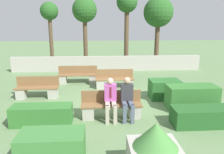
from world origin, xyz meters
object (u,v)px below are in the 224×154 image
bench_left_side (78,77)px  planter_corner_left (155,152)px  tree_leftmost (49,15)px  bench_back (37,90)px  bench_right_side (114,81)px  tree_center_left (85,12)px  person_seated_woman (127,97)px  tree_rightmost (158,13)px  person_seated_man (111,97)px  bench_front (112,107)px  tree_center_right (127,6)px

bench_left_side → planter_corner_left: bearing=-79.5°
tree_leftmost → bench_back: bearing=-84.2°
bench_right_side → tree_center_left: (-1.59, 5.24, 3.37)m
person_seated_woman → bench_right_side: bearing=92.3°
bench_left_side → tree_rightmost: bearing=35.0°
bench_left_side → bench_back: same height
bench_back → person_seated_man: size_ratio=1.29×
bench_front → tree_center_right: bearing=79.6°
tree_center_left → bench_left_side: bearing=-92.7°
bench_front → tree_center_left: 9.26m
bench_back → tree_center_left: (1.66, 6.44, 3.37)m
bench_front → person_seated_man: person_seated_man is taller
bench_right_side → tree_center_left: 6.43m
bench_right_side → bench_back: same height
tree_leftmost → tree_center_left: (2.33, -0.14, 0.18)m
bench_left_side → tree_center_right: (3.04, 4.46, 3.74)m
person_seated_woman → planter_corner_left: (0.17, -2.75, -0.19)m
bench_back → tree_rightmost: 10.02m
bench_back → person_seated_woman: size_ratio=1.28×
bench_back → tree_rightmost: (6.69, 6.69, 3.30)m
bench_back → planter_corner_left: (3.56, -4.99, 0.22)m
bench_front → person_seated_woman: (0.49, -0.14, 0.41)m
bench_left_side → tree_rightmost: 7.66m
bench_right_side → planter_corner_left: (0.31, -6.19, 0.22)m
planter_corner_left → person_seated_man: bearing=104.2°
bench_left_side → tree_leftmost: 5.84m
tree_leftmost → tree_center_right: bearing=0.5°
bench_front → bench_back: size_ratio=1.14×
bench_left_side → planter_corner_left: size_ratio=1.69×
bench_left_side → bench_right_side: bearing=-34.0°
tree_rightmost → person_seated_woman: bearing=-110.3°
bench_front → tree_center_right: size_ratio=0.39×
bench_right_side → planter_corner_left: bearing=-97.8°
bench_front → bench_left_side: bearing=108.8°
tree_leftmost → tree_rightmost: tree_rightmost is taller
bench_right_side → person_seated_man: (-0.39, -3.44, 0.40)m
tree_leftmost → tree_center_right: size_ratio=0.86×
person_seated_woman → tree_center_left: (-1.73, 8.68, 2.95)m
bench_right_side → tree_center_left: size_ratio=0.39×
bench_front → bench_back: 3.58m
person_seated_woman → tree_center_right: tree_center_right is taller
tree_leftmost → tree_center_left: bearing=-3.4°
bench_right_side → bench_back: 3.47m
bench_front → bench_right_side: size_ratio=1.09×
bench_right_side → planter_corner_left: planter_corner_left is taller
planter_corner_left → tree_rightmost: (3.13, 11.68, 3.07)m
bench_right_side → person_seated_man: 3.49m
tree_center_left → tree_rightmost: (5.03, 0.25, -0.08)m
bench_back → bench_left_side: bearing=57.0°
person_seated_man → bench_front: bearing=74.7°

